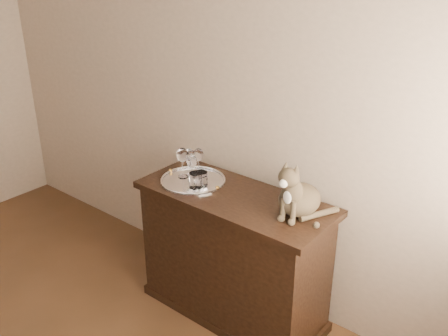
# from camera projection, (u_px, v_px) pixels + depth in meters

# --- Properties ---
(wall_back) EXTENTS (4.00, 0.10, 2.70)m
(wall_back) POSITION_uv_depth(u_px,v_px,m) (192.00, 84.00, 3.27)
(wall_back) COLOR tan
(wall_back) RESTS_ON ground
(sideboard) EXTENTS (1.20, 0.50, 0.85)m
(sideboard) POSITION_uv_depth(u_px,v_px,m) (234.00, 256.00, 3.09)
(sideboard) COLOR black
(sideboard) RESTS_ON ground
(tray) EXTENTS (0.40, 0.40, 0.01)m
(tray) POSITION_uv_depth(u_px,v_px,m) (193.00, 181.00, 3.08)
(tray) COLOR white
(tray) RESTS_ON sideboard
(wine_glass_a) EXTENTS (0.07, 0.07, 0.18)m
(wine_glass_a) POSITION_uv_depth(u_px,v_px,m) (190.00, 162.00, 3.10)
(wine_glass_a) COLOR white
(wine_glass_a) RESTS_ON tray
(wine_glass_b) EXTENTS (0.07, 0.07, 0.18)m
(wine_glass_b) POSITION_uv_depth(u_px,v_px,m) (198.00, 162.00, 3.12)
(wine_glass_b) COLOR white
(wine_glass_b) RESTS_ON tray
(wine_glass_c) EXTENTS (0.07, 0.07, 0.19)m
(wine_glass_c) POSITION_uv_depth(u_px,v_px,m) (183.00, 163.00, 3.08)
(wine_glass_c) COLOR silver
(wine_glass_c) RESTS_ON tray
(wine_glass_d) EXTENTS (0.06, 0.06, 0.17)m
(wine_glass_d) POSITION_uv_depth(u_px,v_px,m) (192.00, 168.00, 3.04)
(wine_glass_d) COLOR silver
(wine_glass_d) RESTS_ON tray
(tumbler_a) EXTENTS (0.08, 0.08, 0.09)m
(tumbler_a) POSITION_uv_depth(u_px,v_px,m) (196.00, 180.00, 2.97)
(tumbler_a) COLOR white
(tumbler_a) RESTS_ON tray
(tumbler_c) EXTENTS (0.08, 0.08, 0.09)m
(tumbler_c) POSITION_uv_depth(u_px,v_px,m) (201.00, 179.00, 2.99)
(tumbler_c) COLOR silver
(tumbler_c) RESTS_ON tray
(cat) EXTENTS (0.34, 0.31, 0.34)m
(cat) POSITION_uv_depth(u_px,v_px,m) (301.00, 185.00, 2.65)
(cat) COLOR #47382A
(cat) RESTS_ON sideboard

